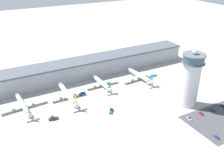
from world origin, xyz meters
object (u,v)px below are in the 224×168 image
object	(u,v)px
car_silver_sedan	(217,137)
car_maroon_suv	(223,106)
control_tower	(191,79)
airplane_gate_bravo	(68,94)
car_black_suv	(201,114)
airplane_gate_delta	(140,76)
car_white_wagon	(190,118)
airplane_gate_charlie	(101,83)
car_navy_sedan	(212,110)
service_truck_baggage	(111,111)
airplane_gate_alpha	(23,105)
service_truck_catering	(82,93)
service_truck_fuel	(53,118)

from	to	relation	value
car_silver_sedan	car_maroon_suv	world-z (taller)	car_maroon_suv
control_tower	airplane_gate_bravo	size ratio (longest dim) A/B	1.12
car_black_suv	car_maroon_suv	size ratio (longest dim) A/B	1.04
airplane_gate_delta	car_white_wagon	bearing A→B (deg)	-93.89
airplane_gate_charlie	car_navy_sedan	bearing A→B (deg)	-53.26
car_black_suv	car_silver_sedan	size ratio (longest dim) A/B	1.06
airplane_gate_charlie	service_truck_baggage	size ratio (longest dim) A/B	4.61
airplane_gate_charlie	airplane_gate_delta	bearing A→B (deg)	-7.16
control_tower	airplane_gate_charlie	xyz separation A→B (m)	(-50.45, 64.94, -20.33)
airplane_gate_alpha	service_truck_catering	distance (m)	52.91
control_tower	car_maroon_suv	xyz separation A→B (m)	(24.29, -17.71, -23.70)
control_tower	car_maroon_suv	bearing A→B (deg)	-36.09
service_truck_catering	service_truck_baggage	bearing A→B (deg)	-75.31
control_tower	airplane_gate_bravo	distance (m)	106.90
airplane_gate_charlie	service_truck_baggage	distance (m)	46.22
airplane_gate_charlie	service_truck_fuel	xyz separation A→B (m)	(-58.24, -32.64, -2.91)
car_white_wagon	car_black_suv	bearing A→B (deg)	2.43
car_maroon_suv	control_tower	bearing A→B (deg)	143.91
car_silver_sedan	car_black_suv	bearing A→B (deg)	64.82
car_silver_sedan	airplane_gate_alpha	bearing A→B (deg)	137.42
service_truck_fuel	car_black_suv	size ratio (longest dim) A/B	1.63
airplane_gate_bravo	car_navy_sedan	world-z (taller)	airplane_gate_bravo
airplane_gate_alpha	airplane_gate_charlie	distance (m)	75.98
airplane_gate_bravo	car_white_wagon	world-z (taller)	airplane_gate_bravo
airplane_gate_charlie	car_black_suv	distance (m)	96.09
airplane_gate_bravo	car_navy_sedan	distance (m)	124.71
control_tower	airplane_gate_charlie	distance (m)	84.71
service_truck_fuel	control_tower	bearing A→B (deg)	-16.55
airplane_gate_bravo	airplane_gate_charlie	world-z (taller)	airplane_gate_bravo
service_truck_fuel	service_truck_baggage	bearing A→B (deg)	-14.39
airplane_gate_alpha	service_truck_catering	world-z (taller)	airplane_gate_alpha
airplane_gate_charlie	car_maroon_suv	xyz separation A→B (m)	(74.74, -82.65, -3.37)
service_truck_catering	service_truck_fuel	world-z (taller)	service_truck_catering
car_black_suv	car_silver_sedan	xyz separation A→B (m)	(-12.53, -26.66, -0.05)
car_navy_sedan	airplane_gate_bravo	bearing A→B (deg)	142.57
airplane_gate_charlie	car_silver_sedan	size ratio (longest dim) A/B	8.06
airplane_gate_bravo	service_truck_baggage	distance (m)	44.64
control_tower	airplane_gate_delta	size ratio (longest dim) A/B	1.20
airplane_gate_alpha	service_truck_fuel	world-z (taller)	airplane_gate_alpha
service_truck_baggage	service_truck_fuel	bearing A→B (deg)	165.61
airplane_gate_charlie	service_truck_fuel	distance (m)	66.83
airplane_gate_bravo	car_maroon_suv	distance (m)	135.17
airplane_gate_charlie	car_navy_sedan	size ratio (longest dim) A/B	7.38
car_silver_sedan	car_white_wagon	size ratio (longest dim) A/B	1.08
airplane_gate_charlie	service_truck_baggage	xyz separation A→B (m)	(-12.91, -44.27, -3.11)
airplane_gate_delta	car_silver_sedan	bearing A→B (deg)	-92.65
service_truck_catering	car_white_wagon	size ratio (longest dim) A/B	1.63
airplane_gate_alpha	car_white_wagon	world-z (taller)	airplane_gate_alpha
service_truck_baggage	car_maroon_suv	bearing A→B (deg)	-23.64
airplane_gate_alpha	car_silver_sedan	size ratio (longest dim) A/B	9.12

